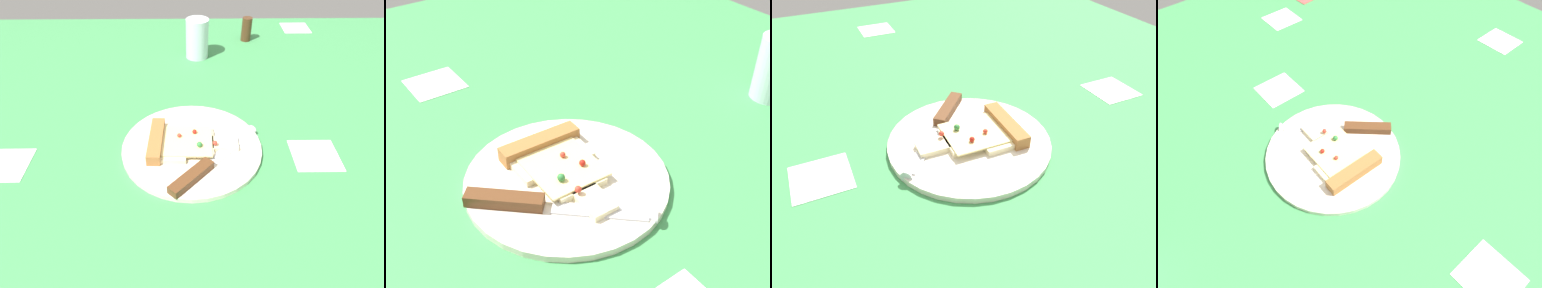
# 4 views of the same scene
# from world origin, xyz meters

# --- Properties ---
(ground_plane) EXTENTS (1.55, 1.55, 0.03)m
(ground_plane) POSITION_xyz_m (-0.00, -0.00, -0.01)
(ground_plane) COLOR #3D8C4C
(ground_plane) RESTS_ON ground
(plate) EXTENTS (0.28, 0.28, 0.01)m
(plate) POSITION_xyz_m (0.02, -0.07, 0.01)
(plate) COLOR silver
(plate) RESTS_ON ground_plane
(pizza_slice) EXTENTS (0.18, 0.12, 0.02)m
(pizza_slice) POSITION_xyz_m (0.05, -0.07, 0.02)
(pizza_slice) COLOR beige
(pizza_slice) RESTS_ON plate
(knife) EXTENTS (0.18, 0.19, 0.02)m
(knife) POSITION_xyz_m (-0.01, -0.01, 0.02)
(knife) COLOR silver
(knife) RESTS_ON plate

